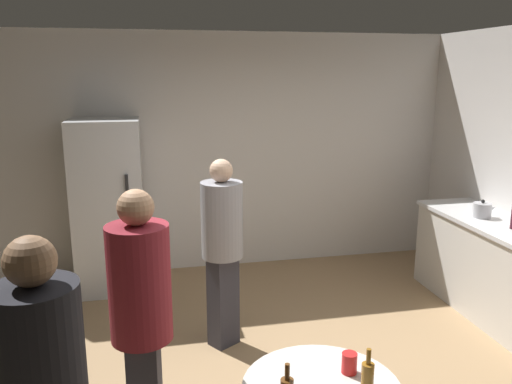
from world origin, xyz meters
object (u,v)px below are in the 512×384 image
person_in_maroon_shirt (141,312)px  person_in_gray_shirt (222,240)px  refrigerator (109,206)px  kettle (482,210)px  beer_bottle_amber (368,376)px  plastic_cup_red (349,363)px

person_in_maroon_shirt → person_in_gray_shirt: bearing=71.3°
refrigerator → kettle: size_ratio=7.38×
beer_bottle_amber → refrigerator: bearing=113.1°
plastic_cup_red → person_in_maroon_shirt: 1.15m
person_in_maroon_shirt → plastic_cup_red: bearing=-14.8°
refrigerator → plastic_cup_red: 3.45m
refrigerator → person_in_maroon_shirt: bearing=-82.7°
person_in_gray_shirt → plastic_cup_red: bearing=-19.8°
beer_bottle_amber → plastic_cup_red: bearing=97.5°
beer_bottle_amber → person_in_maroon_shirt: bearing=150.6°
plastic_cup_red → beer_bottle_amber: bearing=-82.5°
refrigerator → person_in_maroon_shirt: 2.75m
kettle → person_in_gray_shirt: bearing=-174.5°
plastic_cup_red → person_in_maroon_shirt: size_ratio=0.07×
kettle → person_in_maroon_shirt: person_in_maroon_shirt is taller
beer_bottle_amber → kettle: bearing=45.3°
refrigerator → plastic_cup_red: (1.39, -3.16, -0.11)m
plastic_cup_red → person_in_gray_shirt: 1.78m
refrigerator → person_in_maroon_shirt: refrigerator is taller
kettle → person_in_gray_shirt: (-2.55, -0.24, -0.04)m
beer_bottle_amber → plastic_cup_red: (-0.02, 0.17, -0.03)m
person_in_maroon_shirt → person_in_gray_shirt: person_in_maroon_shirt is taller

